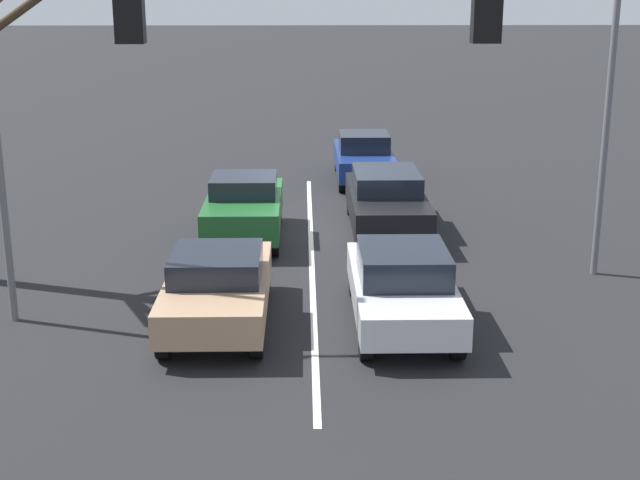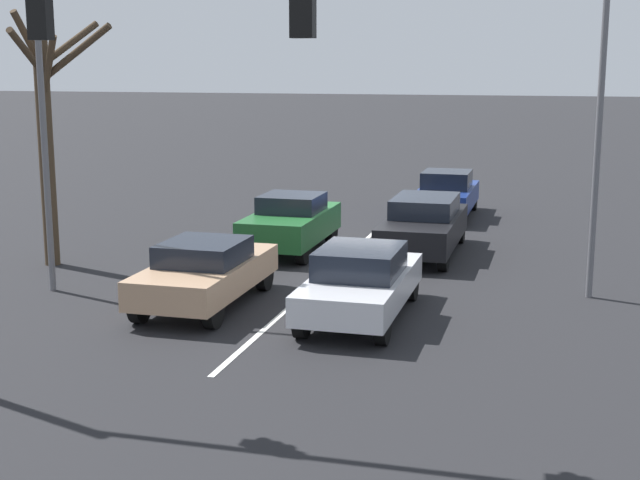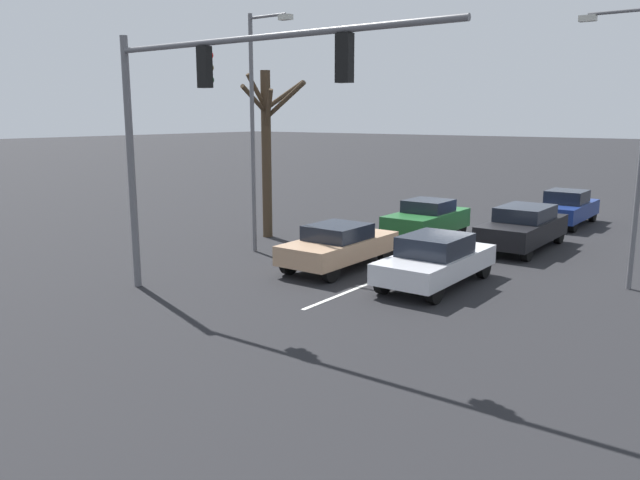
# 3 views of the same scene
# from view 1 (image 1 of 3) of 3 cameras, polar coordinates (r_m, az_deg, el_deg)

# --- Properties ---
(ground_plane) EXTENTS (240.00, 240.00, 0.00)m
(ground_plane) POSITION_cam_1_polar(r_m,az_deg,el_deg) (22.32, -0.61, 0.49)
(ground_plane) COLOR black
(lane_stripe_left_divider) EXTENTS (0.12, 16.30, 0.01)m
(lane_stripe_left_divider) POSITION_cam_1_polar(r_m,az_deg,el_deg) (20.26, -0.55, -1.12)
(lane_stripe_left_divider) COLOR silver
(lane_stripe_left_divider) RESTS_ON ground_plane
(car_silver_leftlane_front) EXTENTS (1.77, 4.38, 1.46)m
(car_silver_leftlane_front) POSITION_cam_1_polar(r_m,az_deg,el_deg) (16.18, 5.28, -2.88)
(car_silver_leftlane_front) COLOR silver
(car_silver_leftlane_front) RESTS_ON ground_plane
(car_tan_midlane_front) EXTENTS (1.80, 4.27, 1.40)m
(car_tan_midlane_front) POSITION_cam_1_polar(r_m,az_deg,el_deg) (16.21, -6.57, -2.93)
(car_tan_midlane_front) COLOR tan
(car_tan_midlane_front) RESTS_ON ground_plane
(car_black_leftlane_second) EXTENTS (1.81, 4.76, 1.53)m
(car_black_leftlane_second) POSITION_cam_1_polar(r_m,az_deg,el_deg) (22.26, 4.27, 2.53)
(car_black_leftlane_second) COLOR black
(car_black_leftlane_second) RESTS_ON ground_plane
(car_darkgreen_midlane_second) EXTENTS (1.78, 4.08, 1.55)m
(car_darkgreen_midlane_second) POSITION_cam_1_polar(r_m,az_deg,el_deg) (21.65, -4.88, 2.13)
(car_darkgreen_midlane_second) COLOR #1E5928
(car_darkgreen_midlane_second) RESTS_ON ground_plane
(car_navy_leftlane_third) EXTENTS (1.73, 4.36, 1.53)m
(car_navy_leftlane_third) POSITION_cam_1_polar(r_m,az_deg,el_deg) (28.14, 2.81, 5.32)
(car_navy_leftlane_third) COLOR navy
(car_navy_leftlane_third) RESTS_ON ground_plane
(traffic_signal_gantry) EXTENTS (9.66, 0.37, 6.74)m
(traffic_signal_gantry) POSITION_cam_1_polar(r_m,az_deg,el_deg) (10.48, -12.80, 10.00)
(traffic_signal_gantry) COLOR slate
(traffic_signal_gantry) RESTS_ON ground_plane
(street_lamp_right_shoulder) EXTENTS (1.80, 0.24, 7.98)m
(street_lamp_right_shoulder) POSITION_cam_1_polar(r_m,az_deg,el_deg) (16.44, -19.76, 10.25)
(street_lamp_right_shoulder) COLOR slate
(street_lamp_right_shoulder) RESTS_ON ground_plane
(street_lamp_left_shoulder) EXTENTS (1.93, 0.24, 7.51)m
(street_lamp_left_shoulder) POSITION_cam_1_polar(r_m,az_deg,el_deg) (19.12, 17.53, 10.45)
(street_lamp_left_shoulder) COLOR slate
(street_lamp_left_shoulder) RESTS_ON ground_plane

